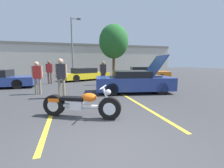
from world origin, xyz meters
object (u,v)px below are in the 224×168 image
light_pole (73,44)px  motorcycle (81,104)px  spectator_by_show_car (49,70)px  spectator_far_lot (103,71)px  tree_background (114,42)px  parked_car_mid_row (86,74)px  spectator_near_motorcycle (61,75)px  spectator_midground (37,75)px  parked_car_right_row (143,74)px  show_car_hood_open (134,81)px

light_pole → motorcycle: 15.55m
spectator_by_show_car → spectator_far_lot: bearing=-24.1°
tree_background → parked_car_mid_row: size_ratio=1.30×
spectator_near_motorcycle → spectator_midground: 1.71m
spectator_far_lot → light_pole: bearing=101.8°
tree_background → parked_car_right_row: 6.08m
spectator_by_show_car → parked_car_right_row: bearing=2.0°
motorcycle → show_car_hood_open: (3.14, 3.13, 0.21)m
tree_background → spectator_by_show_car: size_ratio=3.41×
parked_car_mid_row → spectator_near_motorcycle: bearing=-126.8°
light_pole → parked_car_mid_row: 6.45m
parked_car_right_row → parked_car_mid_row: bearing=179.7°
motorcycle → spectator_midground: bearing=141.5°
spectator_near_motorcycle → spectator_far_lot: bearing=51.4°
spectator_near_motorcycle → spectator_midground: spectator_near_motorcycle is taller
spectator_far_lot → parked_car_mid_row: bearing=105.2°
motorcycle → show_car_hood_open: bearing=71.0°
light_pole → tree_background: size_ratio=1.16×
motorcycle → light_pole: bearing=115.2°
parked_car_right_row → spectator_near_motorcycle: size_ratio=2.63×
motorcycle → parked_car_right_row: (6.40, 8.26, 0.20)m
tree_background → show_car_hood_open: bearing=-100.0°
light_pole → spectator_near_motorcycle: size_ratio=3.87×
parked_car_right_row → spectator_by_show_car: size_ratio=2.69×
parked_car_mid_row → spectator_by_show_car: bearing=-171.4°
parked_car_mid_row → spectator_far_lot: bearing=-96.9°
parked_car_mid_row → spectator_near_motorcycle: (-1.82, -6.92, 0.55)m
light_pole → spectator_midground: bearing=-100.8°
spectator_near_motorcycle → spectator_by_show_car: size_ratio=1.02×
tree_background → motorcycle: (-4.89, -13.00, -3.69)m
tree_background → motorcycle: 14.37m
light_pole → parked_car_mid_row: bearing=-80.5°
parked_car_right_row → spectator_far_lot: (-4.31, -2.01, 0.45)m
parked_car_right_row → tree_background: bearing=123.0°
parked_car_mid_row → show_car_hood_open: bearing=-95.3°
motorcycle → parked_car_right_row: size_ratio=0.47×
light_pole → spectator_midground: light_pole is taller
parked_car_mid_row → spectator_midground: size_ratio=2.77×
parked_car_mid_row → spectator_by_show_car: (-2.93, -1.74, 0.53)m
show_car_hood_open → spectator_midground: (-5.03, 0.86, 0.41)m
spectator_by_show_car → tree_background: bearing=37.0°
motorcycle → spectator_near_motorcycle: size_ratio=1.23×
parked_car_right_row → spectator_midground: size_ratio=2.83×
light_pole → spectator_near_motorcycle: light_pole is taller
show_car_hood_open → spectator_by_show_car: (-4.92, 4.85, 0.47)m
spectator_by_show_car → light_pole: bearing=74.3°
tree_background → parked_car_right_row: bearing=-72.2°
spectator_far_lot → motorcycle: bearing=-108.5°
spectator_midground → spectator_far_lot: size_ratio=0.97×
motorcycle → spectator_midground: 4.45m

